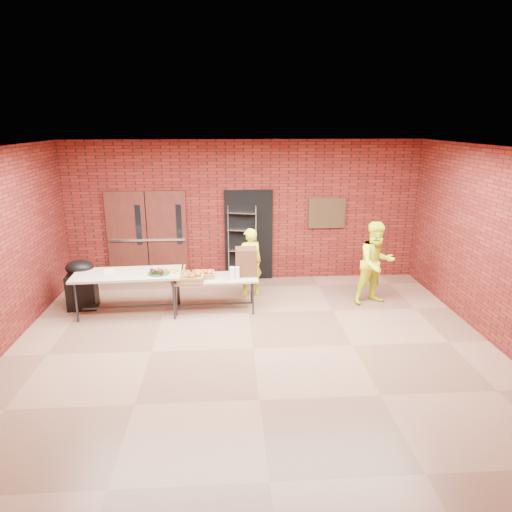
{
  "coord_description": "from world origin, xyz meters",
  "views": [
    {
      "loc": [
        -0.39,
        -6.72,
        3.59
      ],
      "look_at": [
        0.14,
        1.4,
        1.17
      ],
      "focal_mm": 32.0,
      "sensor_mm": 36.0,
      "label": 1
    }
  ],
  "objects_px": {
    "coffee_dispenser": "(246,262)",
    "volunteer_man": "(376,263)",
    "covered_grill": "(82,284)",
    "table_right": "(215,280)",
    "table_left": "(127,276)",
    "volunteer_woman": "(250,263)",
    "wire_rack": "(242,244)"
  },
  "relations": [
    {
      "from": "coffee_dispenser",
      "to": "wire_rack",
      "type": "bearing_deg",
      "value": 90.78
    },
    {
      "from": "coffee_dispenser",
      "to": "table_right",
      "type": "bearing_deg",
      "value": -169.94
    },
    {
      "from": "coffee_dispenser",
      "to": "volunteer_man",
      "type": "relative_size",
      "value": 0.32
    },
    {
      "from": "wire_rack",
      "to": "coffee_dispenser",
      "type": "bearing_deg",
      "value": -75.78
    },
    {
      "from": "wire_rack",
      "to": "table_left",
      "type": "distance_m",
      "value": 2.84
    },
    {
      "from": "covered_grill",
      "to": "volunteer_woman",
      "type": "relative_size",
      "value": 0.67
    },
    {
      "from": "wire_rack",
      "to": "coffee_dispenser",
      "type": "xyz_separation_m",
      "value": [
        0.02,
        -1.55,
        0.07
      ]
    },
    {
      "from": "table_right",
      "to": "volunteer_man",
      "type": "xyz_separation_m",
      "value": [
        3.23,
        0.16,
        0.23
      ]
    },
    {
      "from": "covered_grill",
      "to": "volunteer_man",
      "type": "bearing_deg",
      "value": -6.12
    },
    {
      "from": "covered_grill",
      "to": "wire_rack",
      "type": "bearing_deg",
      "value": 18.37
    },
    {
      "from": "covered_grill",
      "to": "volunteer_woman",
      "type": "height_order",
      "value": "volunteer_woman"
    },
    {
      "from": "covered_grill",
      "to": "volunteer_woman",
      "type": "bearing_deg",
      "value": 2.43
    },
    {
      "from": "table_left",
      "to": "volunteer_woman",
      "type": "relative_size",
      "value": 1.38
    },
    {
      "from": "wire_rack",
      "to": "coffee_dispenser",
      "type": "height_order",
      "value": "wire_rack"
    },
    {
      "from": "covered_grill",
      "to": "coffee_dispenser",
      "type": "bearing_deg",
      "value": -7.82
    },
    {
      "from": "wire_rack",
      "to": "coffee_dispenser",
      "type": "distance_m",
      "value": 1.55
    },
    {
      "from": "table_left",
      "to": "covered_grill",
      "type": "height_order",
      "value": "covered_grill"
    },
    {
      "from": "table_left",
      "to": "volunteer_woman",
      "type": "bearing_deg",
      "value": 15.63
    },
    {
      "from": "table_left",
      "to": "covered_grill",
      "type": "distance_m",
      "value": 1.07
    },
    {
      "from": "volunteer_woman",
      "to": "volunteer_man",
      "type": "relative_size",
      "value": 0.87
    },
    {
      "from": "table_right",
      "to": "volunteer_woman",
      "type": "bearing_deg",
      "value": 41.89
    },
    {
      "from": "table_right",
      "to": "volunteer_woman",
      "type": "height_order",
      "value": "volunteer_woman"
    },
    {
      "from": "table_right",
      "to": "covered_grill",
      "type": "distance_m",
      "value": 2.64
    },
    {
      "from": "table_left",
      "to": "covered_grill",
      "type": "xyz_separation_m",
      "value": [
        -0.98,
        0.34,
        -0.26
      ]
    },
    {
      "from": "covered_grill",
      "to": "volunteer_man",
      "type": "relative_size",
      "value": 0.59
    },
    {
      "from": "covered_grill",
      "to": "table_right",
      "type": "bearing_deg",
      "value": -10.84
    },
    {
      "from": "table_right",
      "to": "coffee_dispenser",
      "type": "bearing_deg",
      "value": 7.38
    },
    {
      "from": "table_right",
      "to": "volunteer_woman",
      "type": "relative_size",
      "value": 1.13
    },
    {
      "from": "table_left",
      "to": "coffee_dispenser",
      "type": "bearing_deg",
      "value": 2.0
    },
    {
      "from": "coffee_dispenser",
      "to": "table_left",
      "type": "bearing_deg",
      "value": -175.26
    },
    {
      "from": "covered_grill",
      "to": "volunteer_man",
      "type": "height_order",
      "value": "volunteer_man"
    },
    {
      "from": "table_left",
      "to": "volunteer_man",
      "type": "bearing_deg",
      "value": 0.04
    }
  ]
}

